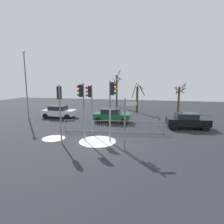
{
  "coord_description": "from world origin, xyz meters",
  "views": [
    {
      "loc": [
        3.21,
        -12.42,
        4.52
      ],
      "look_at": [
        -0.13,
        2.93,
        1.8
      ],
      "focal_mm": 29.92,
      "sensor_mm": 36.0,
      "label": 1
    }
  ],
  "objects": [
    {
      "name": "bare_tree_left",
      "position": [
        -2.72,
        18.57,
        2.91
      ],
      "size": [
        1.62,
        1.56,
        6.17
      ],
      "color": "#473828",
      "rests_on": "ground"
    },
    {
      "name": "traffic_light_mid_left",
      "position": [
        0.41,
        0.44,
        3.26
      ],
      "size": [
        0.51,
        0.42,
        4.45
      ],
      "rotation": [
        0.0,
        0.0,
        5.23
      ],
      "color": "slate",
      "rests_on": "ground"
    },
    {
      "name": "bare_tree_centre",
      "position": [
        1.16,
        13.36,
        2.02
      ],
      "size": [
        1.76,
        1.75,
        4.16
      ],
      "color": "#473828",
      "rests_on": "ground"
    },
    {
      "name": "traffic_light_mid_right",
      "position": [
        -1.85,
        0.4,
        3.14
      ],
      "size": [
        0.57,
        0.32,
        4.29
      ],
      "rotation": [
        0.0,
        0.0,
        1.58
      ],
      "color": "slate",
      "rests_on": "ground"
    },
    {
      "name": "traffic_light_foreground_right",
      "position": [
        -1.72,
        1.87,
        3.03
      ],
      "size": [
        0.57,
        0.35,
        4.14
      ],
      "rotation": [
        0.0,
        0.0,
        1.7
      ],
      "color": "slate",
      "rests_on": "ground"
    },
    {
      "name": "pedestrian_guard_railing",
      "position": [
        -0.03,
        2.84,
        0.55
      ],
      "size": [
        8.53,
        1.02,
        1.07
      ],
      "rotation": [
        0.0,
        0.0,
        0.11
      ],
      "color": "slate",
      "rests_on": "ground"
    },
    {
      "name": "snow_patch_island",
      "position": [
        -0.68,
        0.35,
        0.01
      ],
      "size": [
        2.74,
        2.74,
        0.01
      ],
      "primitive_type": "cylinder",
      "color": "silver",
      "rests_on": "ground"
    },
    {
      "name": "direction_sign_post",
      "position": [
        1.6,
        -0.94,
        1.89
      ],
      "size": [
        0.76,
        0.27,
        3.4
      ],
      "rotation": [
        0.0,
        0.0,
        0.28
      ],
      "color": "slate",
      "rests_on": "ground"
    },
    {
      "name": "car_green_near",
      "position": [
        -1.01,
        6.81,
        0.77
      ],
      "size": [
        3.86,
        2.05,
        1.47
      ],
      "rotation": [
        0.0,
        0.0,
        0.04
      ],
      "color": "#195933",
      "rests_on": "ground"
    },
    {
      "name": "snow_patch_kerb",
      "position": [
        -4.22,
        0.28,
        0.01
      ],
      "size": [
        1.76,
        1.76,
        0.01
      ],
      "primitive_type": "cylinder",
      "color": "white",
      "rests_on": "ground"
    },
    {
      "name": "bare_tree_right",
      "position": [
        6.94,
        15.87,
        2.07
      ],
      "size": [
        1.77,
        1.8,
        4.06
      ],
      "color": "#473828",
      "rests_on": "ground"
    },
    {
      "name": "car_black_trailing",
      "position": [
        6.47,
        5.77,
        0.77
      ],
      "size": [
        3.95,
        2.24,
        1.47
      ],
      "rotation": [
        0.0,
        0.0,
        0.1
      ],
      "color": "black",
      "rests_on": "ground"
    },
    {
      "name": "traffic_light_rear_left",
      "position": [
        -3.14,
        -0.51,
        3.06
      ],
      "size": [
        0.43,
        0.5,
        4.18
      ],
      "rotation": [
        0.0,
        0.0,
        0.58
      ],
      "color": "slate",
      "rests_on": "ground"
    },
    {
      "name": "street_lamp",
      "position": [
        -11.08,
        6.68,
        4.68
      ],
      "size": [
        0.36,
        0.36,
        7.8
      ],
      "color": "slate",
      "rests_on": "ground"
    },
    {
      "name": "car_white_mid",
      "position": [
        -7.69,
        7.74,
        0.77
      ],
      "size": [
        3.85,
        2.02,
        1.47
      ],
      "rotation": [
        0.0,
        0.0,
        0.03
      ],
      "color": "silver",
      "rests_on": "ground"
    },
    {
      "name": "ground_plane",
      "position": [
        0.0,
        0.0,
        0.0
      ],
      "size": [
        60.0,
        60.0,
        0.0
      ],
      "primitive_type": "plane",
      "color": "#26282D"
    }
  ]
}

